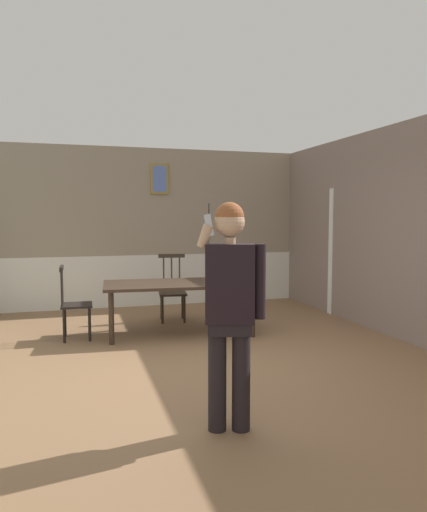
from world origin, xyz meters
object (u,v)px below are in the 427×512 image
(dining_table, at_px, (180,288))
(person_figure, at_px, (230,301))
(chair_by_doorway, at_px, (74,304))
(chair_near_window, at_px, (172,290))

(dining_table, distance_m, person_figure, 3.09)
(dining_table, bearing_deg, person_figure, -95.33)
(dining_table, xyz_separation_m, person_figure, (-0.29, -3.06, 0.35))
(chair_by_doorway, relative_size, person_figure, 0.57)
(dining_table, height_order, person_figure, person_figure)
(chair_near_window, bearing_deg, dining_table, 92.86)
(dining_table, height_order, chair_near_window, chair_near_window)
(person_figure, bearing_deg, chair_near_window, -79.85)
(chair_near_window, height_order, person_figure, person_figure)
(dining_table, xyz_separation_m, chair_by_doorway, (-1.42, 0.11, -0.17))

